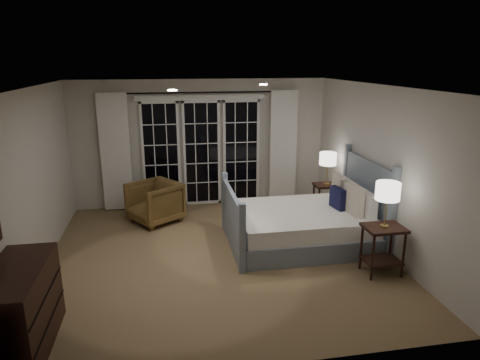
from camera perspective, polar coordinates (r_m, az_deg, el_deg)
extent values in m
plane|color=olive|center=(6.58, -2.87, -9.98)|extent=(5.00, 5.00, 0.00)
plane|color=white|center=(5.94, -3.21, 12.29)|extent=(5.00, 5.00, 0.00)
cube|color=beige|center=(6.35, -26.01, -0.54)|extent=(0.02, 5.00, 2.50)
cube|color=beige|center=(6.91, 18.02, 1.52)|extent=(0.02, 5.00, 2.50)
cube|color=beige|center=(8.57, -5.17, 4.90)|extent=(5.00, 0.02, 2.50)
cube|color=beige|center=(3.82, 1.83, -9.17)|extent=(5.00, 0.02, 2.50)
cube|color=black|center=(8.55, -10.47, 3.31)|extent=(0.66, 0.02, 2.02)
cube|color=black|center=(8.58, -5.12, 3.55)|extent=(0.66, 0.02, 2.02)
cube|color=black|center=(8.68, 0.15, 3.77)|extent=(0.66, 0.02, 2.02)
cube|color=white|center=(8.40, -5.30, 10.88)|extent=(2.50, 0.04, 0.10)
cylinder|color=black|center=(8.34, -5.28, 11.54)|extent=(3.50, 0.03, 0.03)
cube|color=white|center=(8.49, -16.26, 3.54)|extent=(0.55, 0.10, 2.25)
cube|color=white|center=(8.77, 5.75, 4.47)|extent=(0.55, 0.10, 2.25)
cylinder|color=white|center=(6.67, 3.13, 12.59)|extent=(0.12, 0.12, 0.01)
cylinder|color=white|center=(5.50, -9.02, 11.74)|extent=(0.12, 0.12, 0.01)
cube|color=slate|center=(6.99, 8.01, -7.17)|extent=(2.08, 1.62, 0.30)
cube|color=white|center=(6.88, 8.10, -5.03)|extent=(2.02, 1.56, 0.25)
cube|color=slate|center=(7.22, 16.51, -2.62)|extent=(0.06, 1.62, 1.32)
cube|color=slate|center=(6.62, -1.01, -5.48)|extent=(0.06, 1.62, 0.91)
cube|color=white|center=(6.84, 16.24, -2.94)|extent=(0.14, 0.60, 0.36)
cube|color=white|center=(7.39, 14.08, -1.39)|extent=(0.14, 0.60, 0.36)
cube|color=beige|center=(6.79, 14.91, -2.57)|extent=(0.16, 0.46, 0.45)
cube|color=beige|center=(7.28, 13.08, -1.21)|extent=(0.16, 0.46, 0.45)
cube|color=#121333|center=(6.99, 12.88, -2.37)|extent=(0.15, 0.35, 0.34)
cube|color=black|center=(6.12, 18.68, -6.08)|extent=(0.53, 0.42, 0.04)
cube|color=black|center=(6.30, 18.29, -10.12)|extent=(0.49, 0.38, 0.03)
cylinder|color=black|center=(6.01, 17.28, -9.87)|extent=(0.04, 0.04, 0.66)
cylinder|color=black|center=(6.22, 20.97, -9.34)|extent=(0.04, 0.04, 0.66)
cylinder|color=black|center=(6.29, 15.86, -8.60)|extent=(0.04, 0.04, 0.66)
cylinder|color=black|center=(6.49, 19.44, -8.14)|extent=(0.04, 0.04, 0.66)
cube|color=black|center=(8.23, 11.45, -0.68)|extent=(0.45, 0.36, 0.04)
cube|color=black|center=(8.35, 11.30, -3.36)|extent=(0.42, 0.33, 0.03)
cylinder|color=black|center=(8.12, 10.46, -3.00)|extent=(0.04, 0.04, 0.56)
cylinder|color=black|center=(8.26, 12.94, -2.82)|extent=(0.04, 0.04, 0.56)
cylinder|color=black|center=(8.38, 9.77, -2.37)|extent=(0.04, 0.04, 0.56)
cylinder|color=black|center=(8.51, 12.18, -2.21)|extent=(0.04, 0.04, 0.56)
cylinder|color=tan|center=(6.11, 18.70, -5.82)|extent=(0.12, 0.12, 0.02)
cylinder|color=tan|center=(6.04, 18.86, -4.12)|extent=(0.02, 0.02, 0.36)
cylinder|color=white|center=(5.95, 19.12, -1.41)|extent=(0.32, 0.32, 0.24)
cylinder|color=tan|center=(8.22, 11.46, -0.48)|extent=(0.12, 0.12, 0.02)
cylinder|color=tan|center=(8.17, 11.53, 0.79)|extent=(0.02, 0.02, 0.36)
cylinder|color=white|center=(8.10, 11.65, 2.80)|extent=(0.32, 0.32, 0.23)
imported|color=brown|center=(7.88, -11.30, -2.93)|extent=(1.12, 1.12, 0.74)
cube|color=black|center=(4.98, -27.25, -15.18)|extent=(0.52, 1.26, 0.89)
cube|color=black|center=(4.98, -23.96, -16.77)|extent=(0.01, 1.24, 0.01)
cube|color=black|center=(4.83, -24.35, -13.81)|extent=(0.01, 1.24, 0.01)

